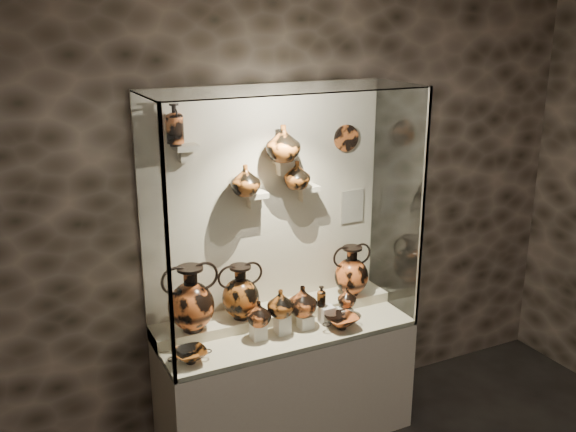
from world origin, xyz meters
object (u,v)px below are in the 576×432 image
object	(u,v)px
jug_e	(347,297)
jug_b	(280,303)
kylix_right	(341,321)
ovoid_vase_a	(245,180)
jug_a	(259,313)
lekythos_small	(321,295)
amphora_mid	(241,292)
kylix_left	(190,355)
lekythos_tall	(175,122)
ovoid_vase_b	(283,143)
ovoid_vase_c	(297,175)
amphora_right	(351,270)
jug_c	(302,301)
amphora_left	(191,298)

from	to	relation	value
jug_e	jug_b	bearing A→B (deg)	173.27
kylix_right	ovoid_vase_a	world-z (taller)	ovoid_vase_a
jug_a	jug_b	bearing A→B (deg)	-11.87
jug_b	jug_e	world-z (taller)	jug_b
lekythos_small	amphora_mid	bearing A→B (deg)	154.69
kylix_left	jug_b	bearing A→B (deg)	-9.72
kylix_left	jug_a	bearing A→B (deg)	-7.38
kylix_left	lekythos_tall	bearing A→B (deg)	59.68
ovoid_vase_a	ovoid_vase_b	bearing A→B (deg)	-26.21
ovoid_vase_c	amphora_right	bearing A→B (deg)	8.95
kylix_left	amphora_right	bearing A→B (deg)	-4.48
kylix_right	lekythos_tall	world-z (taller)	lekythos_tall
amphora_right	jug_c	world-z (taller)	amphora_right
jug_c	lekythos_small	bearing A→B (deg)	-22.45
lekythos_small	jug_a	bearing A→B (deg)	177.65
kylix_right	ovoid_vase_b	distance (m)	1.23
amphora_mid	lekythos_small	size ratio (longest dim) A/B	2.26
ovoid_vase_b	jug_b	bearing A→B (deg)	-133.81
amphora_mid	lekythos_small	bearing A→B (deg)	-25.44
ovoid_vase_a	lekythos_small	bearing A→B (deg)	-50.41
jug_c	ovoid_vase_b	distance (m)	1.04
jug_a	lekythos_tall	world-z (taller)	lekythos_tall
amphora_left	lekythos_small	bearing A→B (deg)	-21.99
ovoid_vase_b	amphora_right	bearing A→B (deg)	-17.85
lekythos_small	kylix_left	xyz separation A→B (m)	(-0.95, -0.11, -0.15)
jug_b	ovoid_vase_c	world-z (taller)	ovoid_vase_c
jug_a	jug_b	world-z (taller)	jug_b
jug_c	ovoid_vase_b	bearing A→B (deg)	76.87
jug_a	lekythos_small	distance (m)	0.47
kylix_left	ovoid_vase_c	world-z (taller)	ovoid_vase_c
amphora_left	kylix_left	size ratio (longest dim) A/B	1.72
amphora_mid	ovoid_vase_b	size ratio (longest dim) A/B	1.59
jug_e	kylix_left	size ratio (longest dim) A/B	0.53
amphora_left	jug_e	size ratio (longest dim) A/B	3.25
jug_a	lekythos_small	size ratio (longest dim) A/B	1.00
lekythos_small	kylix_right	world-z (taller)	lekythos_small
kylix_right	lekythos_tall	xyz separation A→B (m)	(-0.95, 0.39, 1.33)
amphora_left	jug_b	xyz separation A→B (m)	(0.53, -0.18, -0.07)
jug_c	jug_e	world-z (taller)	jug_c
jug_e	lekythos_small	bearing A→B (deg)	169.93
ovoid_vase_a	ovoid_vase_b	world-z (taller)	ovoid_vase_b
amphora_left	kylix_left	bearing A→B (deg)	-123.02
lekythos_tall	ovoid_vase_b	bearing A→B (deg)	16.73
jug_e	ovoid_vase_b	xyz separation A→B (m)	(-0.38, 0.21, 1.06)
jug_c	jug_e	xyz separation A→B (m)	(0.34, 0.00, -0.05)
jug_b	lekythos_tall	world-z (taller)	lekythos_tall
amphora_left	lekythos_small	distance (m)	0.86
amphora_right	kylix_left	xyz separation A→B (m)	(-1.29, -0.29, -0.20)
ovoid_vase_b	lekythos_tall	bearing A→B (deg)	161.89
ovoid_vase_a	amphora_right	bearing A→B (deg)	-26.12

